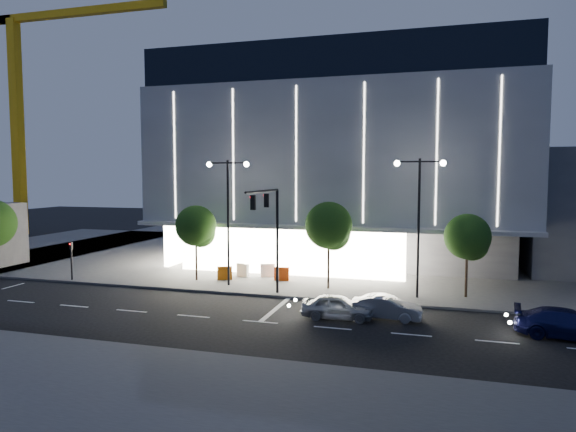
{
  "coord_description": "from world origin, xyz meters",
  "views": [
    {
      "loc": [
        11.08,
        -27.29,
        8.0
      ],
      "look_at": [
        0.76,
        8.16,
        5.0
      ],
      "focal_mm": 32.0,
      "sensor_mm": 36.0,
      "label": 1
    }
  ],
  "objects_px": {
    "barrier_a": "(225,273)",
    "tree_mid": "(329,228)",
    "car_lead": "(337,307)",
    "car_third": "(568,324)",
    "tower_crane": "(22,78)",
    "tree_left": "(196,228)",
    "car_second": "(386,308)",
    "traffic_mast": "(270,222)",
    "barrier_c": "(282,274)",
    "street_lamp_west": "(228,204)",
    "tree_right": "(468,239)",
    "barrier_b": "(268,270)",
    "street_lamp_east": "(419,207)",
    "ped_signal_far": "(71,257)",
    "barrier_d": "(243,270)"
  },
  "relations": [
    {
      "from": "barrier_a",
      "to": "tree_mid",
      "type": "bearing_deg",
      "value": -29.41
    },
    {
      "from": "car_lead",
      "to": "car_third",
      "type": "bearing_deg",
      "value": -93.14
    },
    {
      "from": "tower_crane",
      "to": "tree_left",
      "type": "height_order",
      "value": "tower_crane"
    },
    {
      "from": "tree_mid",
      "to": "car_lead",
      "type": "distance_m",
      "value": 7.93
    },
    {
      "from": "car_second",
      "to": "traffic_mast",
      "type": "bearing_deg",
      "value": 76.03
    },
    {
      "from": "car_third",
      "to": "barrier_c",
      "type": "height_order",
      "value": "car_third"
    },
    {
      "from": "street_lamp_west",
      "to": "car_lead",
      "type": "distance_m",
      "value": 11.86
    },
    {
      "from": "tree_right",
      "to": "barrier_b",
      "type": "relative_size",
      "value": 5.01
    },
    {
      "from": "street_lamp_east",
      "to": "tower_crane",
      "type": "height_order",
      "value": "tower_crane"
    },
    {
      "from": "ped_signal_far",
      "to": "tree_left",
      "type": "distance_m",
      "value": 9.61
    },
    {
      "from": "ped_signal_far",
      "to": "tree_left",
      "type": "xyz_separation_m",
      "value": [
        9.03,
        2.52,
        2.15
      ]
    },
    {
      "from": "street_lamp_east",
      "to": "ped_signal_far",
      "type": "relative_size",
      "value": 3.0
    },
    {
      "from": "traffic_mast",
      "to": "car_third",
      "type": "distance_m",
      "value": 17.25
    },
    {
      "from": "car_second",
      "to": "tree_right",
      "type": "bearing_deg",
      "value": -33.4
    },
    {
      "from": "ped_signal_far",
      "to": "tower_crane",
      "type": "relative_size",
      "value": 0.09
    },
    {
      "from": "traffic_mast",
      "to": "tree_mid",
      "type": "relative_size",
      "value": 1.15
    },
    {
      "from": "traffic_mast",
      "to": "tower_crane",
      "type": "height_order",
      "value": "tower_crane"
    },
    {
      "from": "car_third",
      "to": "street_lamp_east",
      "type": "bearing_deg",
      "value": 58.33
    },
    {
      "from": "street_lamp_west",
      "to": "tower_crane",
      "type": "relative_size",
      "value": 0.28
    },
    {
      "from": "traffic_mast",
      "to": "tree_mid",
      "type": "height_order",
      "value": "traffic_mast"
    },
    {
      "from": "tower_crane",
      "to": "car_second",
      "type": "bearing_deg",
      "value": -28.66
    },
    {
      "from": "ped_signal_far",
      "to": "barrier_b",
      "type": "bearing_deg",
      "value": 20.67
    },
    {
      "from": "tree_right",
      "to": "car_third",
      "type": "height_order",
      "value": "tree_right"
    },
    {
      "from": "street_lamp_west",
      "to": "street_lamp_east",
      "type": "relative_size",
      "value": 1.0
    },
    {
      "from": "tower_crane",
      "to": "tree_left",
      "type": "bearing_deg",
      "value": -30.98
    },
    {
      "from": "tower_crane",
      "to": "tree_mid",
      "type": "bearing_deg",
      "value": -25.02
    },
    {
      "from": "street_lamp_west",
      "to": "barrier_b",
      "type": "relative_size",
      "value": 8.18
    },
    {
      "from": "car_second",
      "to": "street_lamp_east",
      "type": "bearing_deg",
      "value": -13.18
    },
    {
      "from": "ped_signal_far",
      "to": "barrier_d",
      "type": "height_order",
      "value": "ped_signal_far"
    },
    {
      "from": "street_lamp_east",
      "to": "car_lead",
      "type": "bearing_deg",
      "value": -125.28
    },
    {
      "from": "barrier_c",
      "to": "barrier_d",
      "type": "bearing_deg",
      "value": 163.32
    },
    {
      "from": "barrier_d",
      "to": "tree_mid",
      "type": "bearing_deg",
      "value": 6.12
    },
    {
      "from": "street_lamp_east",
      "to": "tree_mid",
      "type": "distance_m",
      "value": 6.27
    },
    {
      "from": "car_third",
      "to": "car_second",
      "type": "bearing_deg",
      "value": 91.23
    },
    {
      "from": "barrier_d",
      "to": "tree_left",
      "type": "bearing_deg",
      "value": -119.73
    },
    {
      "from": "traffic_mast",
      "to": "street_lamp_east",
      "type": "relative_size",
      "value": 0.79
    },
    {
      "from": "tree_mid",
      "to": "tree_right",
      "type": "xyz_separation_m",
      "value": [
        9.0,
        -0.0,
        -0.45
      ]
    },
    {
      "from": "tower_crane",
      "to": "barrier_c",
      "type": "relative_size",
      "value": 29.09
    },
    {
      "from": "traffic_mast",
      "to": "tower_crane",
      "type": "distance_m",
      "value": 51.04
    },
    {
      "from": "street_lamp_west",
      "to": "tree_right",
      "type": "relative_size",
      "value": 1.63
    },
    {
      "from": "barrier_d",
      "to": "tree_right",
      "type": "bearing_deg",
      "value": 15.2
    },
    {
      "from": "ped_signal_far",
      "to": "barrier_b",
      "type": "xyz_separation_m",
      "value": [
        13.69,
        5.17,
        -1.24
      ]
    },
    {
      "from": "barrier_a",
      "to": "barrier_c",
      "type": "xyz_separation_m",
      "value": [
        4.17,
        0.92,
        0.0
      ]
    },
    {
      "from": "street_lamp_west",
      "to": "tree_mid",
      "type": "relative_size",
      "value": 1.46
    },
    {
      "from": "traffic_mast",
      "to": "barrier_d",
      "type": "bearing_deg",
      "value": 125.53
    },
    {
      "from": "tree_left",
      "to": "barrier_b",
      "type": "distance_m",
      "value": 6.34
    },
    {
      "from": "tower_crane",
      "to": "barrier_d",
      "type": "bearing_deg",
      "value": -26.5
    },
    {
      "from": "tree_right",
      "to": "barrier_a",
      "type": "xyz_separation_m",
      "value": [
        -17.05,
        0.64,
        -3.23
      ]
    },
    {
      "from": "tower_crane",
      "to": "car_second",
      "type": "xyz_separation_m",
      "value": [
        49.42,
        -27.02,
        -19.86
      ]
    },
    {
      "from": "car_lead",
      "to": "barrier_c",
      "type": "distance_m",
      "value": 10.14
    }
  ]
}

